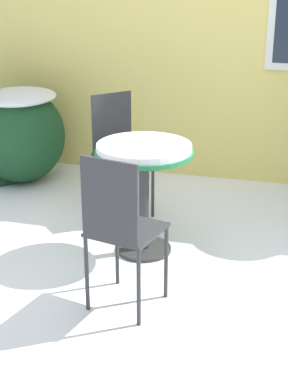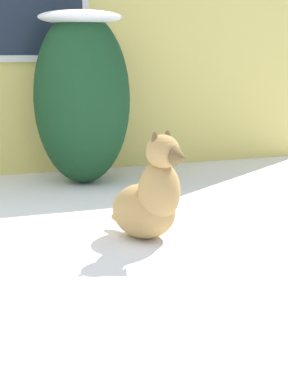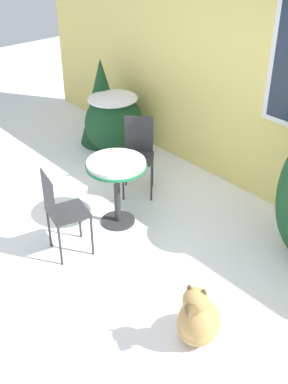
# 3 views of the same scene
# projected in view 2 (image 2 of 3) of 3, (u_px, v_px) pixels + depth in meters

# --- Properties ---
(shrub_middle) EXTENTS (0.83, 0.82, 1.47)m
(shrub_middle) POSITION_uv_depth(u_px,v_px,m) (82.00, 94.00, 5.04)
(shrub_middle) COLOR #194223
(shrub_middle) RESTS_ON ground_plane
(dog) EXTENTS (0.51, 0.61, 0.69)m
(dog) POSITION_uv_depth(u_px,v_px,m) (150.00, 199.00, 3.62)
(dog) COLOR tan
(dog) RESTS_ON ground_plane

